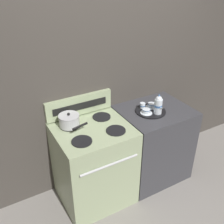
{
  "coord_description": "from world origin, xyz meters",
  "views": [
    {
      "loc": [
        -1.29,
        -1.96,
        2.32
      ],
      "look_at": [
        -0.13,
        0.07,
        0.99
      ],
      "focal_mm": 42.0,
      "sensor_mm": 36.0,
      "label": 1
    }
  ],
  "objects_px": {
    "stove": "(94,164)",
    "teacup_left": "(146,111)",
    "saucepan": "(69,120)",
    "teacup_right": "(152,105)",
    "teapot": "(158,105)",
    "serving_tray": "(150,111)",
    "creamer_jug": "(143,105)"
  },
  "relations": [
    {
      "from": "serving_tray",
      "to": "teacup_left",
      "type": "height_order",
      "value": "teacup_left"
    },
    {
      "from": "teapot",
      "to": "teacup_right",
      "type": "bearing_deg",
      "value": 80.37
    },
    {
      "from": "saucepan",
      "to": "creamer_jug",
      "type": "distance_m",
      "value": 0.84
    },
    {
      "from": "serving_tray",
      "to": "creamer_jug",
      "type": "relative_size",
      "value": 5.43
    },
    {
      "from": "stove",
      "to": "teacup_left",
      "type": "height_order",
      "value": "teacup_left"
    },
    {
      "from": "teacup_left",
      "to": "serving_tray",
      "type": "bearing_deg",
      "value": 17.32
    },
    {
      "from": "teapot",
      "to": "teacup_right",
      "type": "distance_m",
      "value": 0.16
    },
    {
      "from": "stove",
      "to": "teacup_right",
      "type": "relative_size",
      "value": 7.12
    },
    {
      "from": "stove",
      "to": "teapot",
      "type": "relative_size",
      "value": 4.21
    },
    {
      "from": "teacup_left",
      "to": "creamer_jug",
      "type": "xyz_separation_m",
      "value": [
        0.03,
        0.12,
        0.01
      ]
    },
    {
      "from": "stove",
      "to": "serving_tray",
      "type": "xyz_separation_m",
      "value": [
        0.7,
        -0.01,
        0.46
      ]
    },
    {
      "from": "serving_tray",
      "to": "stove",
      "type": "bearing_deg",
      "value": 179.49
    },
    {
      "from": "stove",
      "to": "teacup_left",
      "type": "distance_m",
      "value": 0.79
    },
    {
      "from": "stove",
      "to": "serving_tray",
      "type": "height_order",
      "value": "serving_tray"
    },
    {
      "from": "creamer_jug",
      "to": "teacup_left",
      "type": "bearing_deg",
      "value": -105.61
    },
    {
      "from": "saucepan",
      "to": "teacup_right",
      "type": "xyz_separation_m",
      "value": [
        0.93,
        -0.09,
        -0.03
      ]
    },
    {
      "from": "serving_tray",
      "to": "creamer_jug",
      "type": "bearing_deg",
      "value": 114.08
    },
    {
      "from": "teapot",
      "to": "creamer_jug",
      "type": "relative_size",
      "value": 3.6
    },
    {
      "from": "teapot",
      "to": "stove",
      "type": "bearing_deg",
      "value": 173.02
    },
    {
      "from": "saucepan",
      "to": "teapot",
      "type": "relative_size",
      "value": 1.41
    },
    {
      "from": "serving_tray",
      "to": "teacup_right",
      "type": "bearing_deg",
      "value": 46.41
    },
    {
      "from": "creamer_jug",
      "to": "teacup_right",
      "type": "bearing_deg",
      "value": -20.17
    },
    {
      "from": "stove",
      "to": "teacup_right",
      "type": "distance_m",
      "value": 0.9
    },
    {
      "from": "serving_tray",
      "to": "teapot",
      "type": "relative_size",
      "value": 1.51
    },
    {
      "from": "teacup_right",
      "to": "creamer_jug",
      "type": "distance_m",
      "value": 0.1
    },
    {
      "from": "serving_tray",
      "to": "teapot",
      "type": "xyz_separation_m",
      "value": [
        0.03,
        -0.08,
        0.11
      ]
    },
    {
      "from": "teapot",
      "to": "creamer_jug",
      "type": "bearing_deg",
      "value": 112.38
    },
    {
      "from": "saucepan",
      "to": "teacup_left",
      "type": "relative_size",
      "value": 2.38
    },
    {
      "from": "serving_tray",
      "to": "teacup_right",
      "type": "height_order",
      "value": "teacup_right"
    },
    {
      "from": "saucepan",
      "to": "teapot",
      "type": "distance_m",
      "value": 0.94
    },
    {
      "from": "teacup_right",
      "to": "creamer_jug",
      "type": "relative_size",
      "value": 2.12
    },
    {
      "from": "teacup_left",
      "to": "teacup_right",
      "type": "height_order",
      "value": "same"
    }
  ]
}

